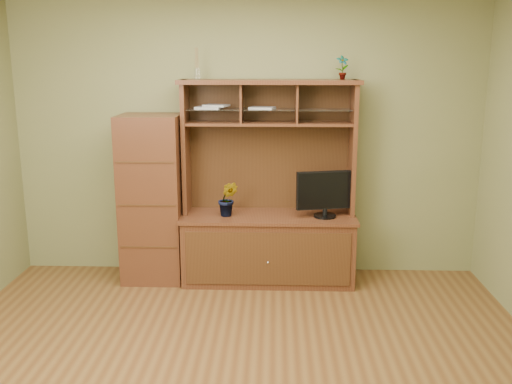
{
  "coord_description": "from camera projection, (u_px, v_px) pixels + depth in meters",
  "views": [
    {
      "loc": [
        0.27,
        -3.48,
        2.08
      ],
      "look_at": [
        0.11,
        1.2,
        0.99
      ],
      "focal_mm": 40.0,
      "sensor_mm": 36.0,
      "label": 1
    }
  ],
  "objects": [
    {
      "name": "room",
      "position": [
        232.0,
        179.0,
        3.56
      ],
      "size": [
        4.54,
        4.04,
        2.74
      ],
      "color": "#593619",
      "rests_on": "ground"
    },
    {
      "name": "media_hutch",
      "position": [
        268.0,
        227.0,
        5.43
      ],
      "size": [
        1.66,
        0.61,
        1.9
      ],
      "color": "#452213",
      "rests_on": "room"
    },
    {
      "name": "monitor",
      "position": [
        325.0,
        193.0,
        5.25
      ],
      "size": [
        0.54,
        0.21,
        0.43
      ],
      "rotation": [
        0.0,
        0.0,
        0.22
      ],
      "color": "black",
      "rests_on": "media_hutch"
    },
    {
      "name": "orchid_plant",
      "position": [
        228.0,
        199.0,
        5.29
      ],
      "size": [
        0.19,
        0.16,
        0.33
      ],
      "primitive_type": "imported",
      "rotation": [
        0.0,
        0.0,
        -0.08
      ],
      "color": "#2E591E",
      "rests_on": "media_hutch"
    },
    {
      "name": "top_plant",
      "position": [
        342.0,
        67.0,
        5.14
      ],
      "size": [
        0.13,
        0.1,
        0.22
      ],
      "primitive_type": "imported",
      "rotation": [
        0.0,
        0.0,
        0.24
      ],
      "color": "#355D20",
      "rests_on": "media_hutch"
    },
    {
      "name": "reed_diffuser",
      "position": [
        197.0,
        67.0,
        5.18
      ],
      "size": [
        0.06,
        0.06,
        0.28
      ],
      "color": "silver",
      "rests_on": "media_hutch"
    },
    {
      "name": "magazines",
      "position": [
        228.0,
        107.0,
        5.26
      ],
      "size": [
        0.75,
        0.22,
        0.04
      ],
      "color": "silver",
      "rests_on": "media_hutch"
    },
    {
      "name": "side_cabinet",
      "position": [
        153.0,
        199.0,
        5.4
      ],
      "size": [
        0.57,
        0.52,
        1.58
      ],
      "color": "#452213",
      "rests_on": "room"
    }
  ]
}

